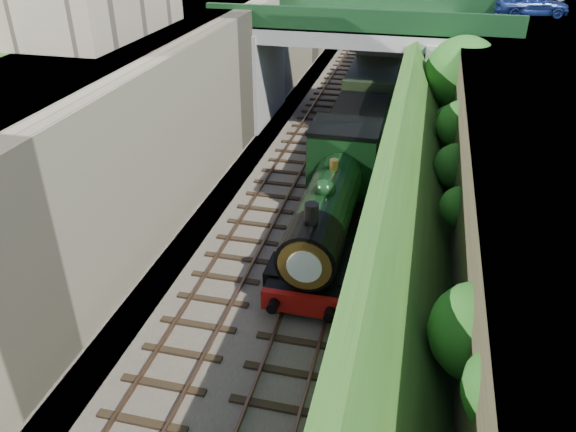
{
  "coord_description": "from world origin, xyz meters",
  "views": [
    {
      "loc": [
        4.03,
        -8.09,
        12.02
      ],
      "look_at": [
        0.0,
        8.43,
        2.37
      ],
      "focal_mm": 35.0,
      "sensor_mm": 36.0,
      "label": 1
    }
  ],
  "objects": [
    {
      "name": "locomotive",
      "position": [
        1.2,
        10.47,
        1.89
      ],
      "size": [
        3.1,
        10.22,
        3.83
      ],
      "color": "black",
      "rests_on": "trackbed"
    },
    {
      "name": "tender",
      "position": [
        1.2,
        17.83,
        1.62
      ],
      "size": [
        2.7,
        6.0,
        3.05
      ],
      "color": "black",
      "rests_on": "trackbed"
    },
    {
      "name": "street_plateau_right",
      "position": [
        9.5,
        20.0,
        3.12
      ],
      "size": [
        8.0,
        90.0,
        6.25
      ],
      "primitive_type": "cube",
      "color": "#262628",
      "rests_on": "ground"
    },
    {
      "name": "car_blue",
      "position": [
        9.35,
        27.09,
        6.93
      ],
      "size": [
        4.25,
        2.45,
        1.36
      ],
      "primitive_type": "imported",
      "rotation": [
        0.0,
        0.0,
        1.79
      ],
      "color": "navy",
      "rests_on": "street_plateau_right"
    },
    {
      "name": "coach_middle",
      "position": [
        1.2,
        49.23,
        2.05
      ],
      "size": [
        2.9,
        18.0,
        3.7
      ],
      "color": "black",
      "rests_on": "trackbed"
    },
    {
      "name": "coach_front",
      "position": [
        1.2,
        30.43,
        2.05
      ],
      "size": [
        2.9,
        18.0,
        3.7
      ],
      "color": "black",
      "rests_on": "trackbed"
    },
    {
      "name": "track_right",
      "position": [
        1.2,
        20.0,
        0.25
      ],
      "size": [
        2.5,
        90.0,
        0.2
      ],
      "color": "black",
      "rests_on": "trackbed"
    },
    {
      "name": "trackbed",
      "position": [
        0.0,
        20.0,
        0.1
      ],
      "size": [
        10.0,
        90.0,
        0.2
      ],
      "primitive_type": "cube",
      "color": "#473F38",
      "rests_on": "ground"
    },
    {
      "name": "tree",
      "position": [
        5.91,
        19.48,
        4.65
      ],
      "size": [
        3.6,
        3.8,
        6.6
      ],
      "color": "black",
      "rests_on": "ground"
    },
    {
      "name": "track_left",
      "position": [
        -2.0,
        20.0,
        0.25
      ],
      "size": [
        2.5,
        90.0,
        0.2
      ],
      "color": "black",
      "rests_on": "trackbed"
    },
    {
      "name": "embankment_slope",
      "position": [
        4.99,
        19.71,
        2.76
      ],
      "size": [
        4.49,
        90.0,
        6.36
      ],
      "color": "#1E4714",
      "rests_on": "ground"
    },
    {
      "name": "street_plateau_left",
      "position": [
        -9.0,
        20.0,
        3.5
      ],
      "size": [
        6.0,
        90.0,
        7.0
      ],
      "primitive_type": "cube",
      "color": "#262628",
      "rests_on": "ground"
    },
    {
      "name": "retaining_wall",
      "position": [
        -5.5,
        20.0,
        3.5
      ],
      "size": [
        1.0,
        90.0,
        7.0
      ],
      "primitive_type": "cube",
      "color": "#756B56",
      "rests_on": "ground"
    },
    {
      "name": "road_bridge",
      "position": [
        0.94,
        24.0,
        4.08
      ],
      "size": [
        16.0,
        6.4,
        7.25
      ],
      "color": "gray",
      "rests_on": "ground"
    }
  ]
}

